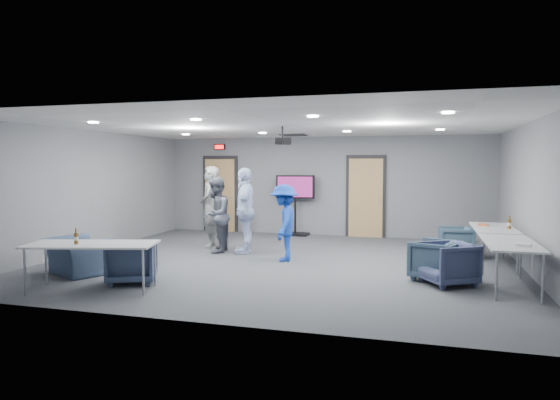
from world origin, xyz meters
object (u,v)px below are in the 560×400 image
(chair_right_c, at_px, (447,264))
(chair_front_b, at_px, (78,256))
(table_right_b, at_px, (510,245))
(projector, at_px, (282,141))
(person_b, at_px, (216,215))
(bottle_front, at_px, (76,238))
(chair_right_b, at_px, (436,260))
(chair_right_a, at_px, (455,242))
(person_d, at_px, (284,223))
(bottle_right, at_px, (509,224))
(person_c, at_px, (245,211))
(table_front_left, at_px, (92,246))
(chair_front_a, at_px, (132,262))
(table_right_a, at_px, (494,230))
(tv_stand, at_px, (295,201))
(person_a, at_px, (210,207))

(chair_right_c, height_order, chair_front_b, chair_right_c)
(table_right_b, distance_m, projector, 4.51)
(person_b, xyz_separation_m, chair_right_c, (4.78, -1.75, -0.49))
(person_b, bearing_deg, bottle_front, -20.85)
(chair_right_b, distance_m, chair_front_b, 6.20)
(person_b, distance_m, table_right_b, 5.95)
(chair_right_a, height_order, chair_right_b, chair_right_b)
(person_d, distance_m, bottle_right, 4.28)
(person_b, distance_m, chair_right_c, 5.11)
(person_b, height_order, person_c, person_c)
(chair_right_b, distance_m, table_front_left, 5.55)
(chair_front_a, relative_size, table_right_b, 0.42)
(person_c, height_order, table_right_a, person_c)
(person_b, bearing_deg, chair_right_b, 61.73)
(bottle_right, relative_size, tv_stand, 0.15)
(table_right_a, relative_size, bottle_front, 7.50)
(bottle_front, bearing_deg, person_d, 53.68)
(table_front_left, distance_m, projector, 4.12)
(person_a, height_order, chair_front_b, person_a)
(table_right_b, bearing_deg, chair_right_c, 93.22)
(person_d, xyz_separation_m, table_right_a, (4.00, 0.72, -0.09))
(table_right_b, xyz_separation_m, projector, (-4.02, 1.12, 1.72))
(table_right_a, bearing_deg, person_a, 85.63)
(bottle_front, xyz_separation_m, projector, (2.36, 3.17, 1.59))
(table_front_left, height_order, bottle_front, bottle_front)
(chair_right_b, relative_size, table_right_b, 0.41)
(table_right_b, xyz_separation_m, bottle_right, (0.25, 1.74, 0.14))
(tv_stand, bearing_deg, chair_front_b, -112.93)
(chair_right_a, bearing_deg, bottle_right, 42.58)
(person_d, relative_size, chair_front_b, 1.56)
(person_d, distance_m, chair_right_a, 3.67)
(table_right_b, distance_m, bottle_front, 6.70)
(chair_right_a, distance_m, table_right_a, 1.04)
(projector, bearing_deg, person_c, 125.23)
(person_b, height_order, table_front_left, person_b)
(table_right_b, xyz_separation_m, bottle_front, (-6.37, -2.05, 0.13))
(bottle_front, bearing_deg, table_right_b, 17.85)
(tv_stand, bearing_deg, chair_right_a, -28.55)
(chair_front_a, distance_m, table_front_left, 0.76)
(chair_right_c, bearing_deg, table_front_left, -102.12)
(table_right_a, relative_size, bottle_right, 7.16)
(chair_right_a, relative_size, table_right_a, 0.39)
(chair_front_b, bearing_deg, chair_front_a, -167.53)
(bottle_right, height_order, tv_stand, tv_stand)
(chair_right_c, distance_m, table_right_a, 2.19)
(table_right_b, height_order, table_front_left, same)
(person_d, bearing_deg, chair_front_a, -46.30)
(table_front_left, bearing_deg, person_b, 67.48)
(bottle_right, height_order, projector, projector)
(person_c, distance_m, projector, 1.93)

